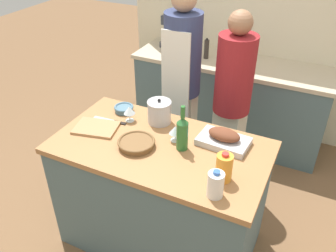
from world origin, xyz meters
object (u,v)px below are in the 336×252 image
condiment_bottle_tall (206,49)px  condiment_bottle_short (236,51)px  wicker_basket (136,143)px  stock_pot (159,112)px  mixing_bowl (124,108)px  stand_mixer (170,34)px  wine_glass_left (175,130)px  juice_jug (224,167)px  person_cook_aproned (182,78)px  person_cook_guest (232,97)px  cutting_board (96,128)px  milk_jug (216,184)px  wine_glass_right (129,111)px  roasting_pan (224,139)px  wine_bottle_green (182,132)px  knife_chef (111,121)px

condiment_bottle_tall → condiment_bottle_short: 0.30m
wicker_basket → stock_pot: bearing=90.1°
mixing_bowl → stand_mixer: bearing=102.0°
wine_glass_left → juice_jug: bearing=-29.1°
juice_jug → person_cook_aproned: (-0.71, 1.01, -0.02)m
wicker_basket → person_cook_guest: size_ratio=0.15×
cutting_board → condiment_bottle_short: condiment_bottle_short is taller
milk_jug → condiment_bottle_short: size_ratio=0.89×
wicker_basket → wine_glass_right: bearing=128.7°
roasting_pan → condiment_bottle_tall: (-0.65, 1.38, 0.03)m
milk_jug → wine_glass_left: 0.56m
wine_glass_left → wine_bottle_green: bearing=-38.4°
wicker_basket → juice_jug: (0.61, -0.06, 0.06)m
roasting_pan → person_cook_guest: person_cook_guest is taller
cutting_board → person_cook_aproned: size_ratio=0.19×
stock_pot → wine_glass_left: 0.26m
juice_jug → wicker_basket: bearing=174.6°
wine_bottle_green → knife_chef: 0.62m
roasting_pan → condiment_bottle_short: bearing=104.0°
knife_chef → stock_pot: bearing=24.7°
stock_pot → mixing_bowl: 0.32m
wicker_basket → person_cook_aproned: (-0.10, 0.95, 0.04)m
wicker_basket → wine_glass_right: 0.33m
mixing_bowl → juice_jug: bearing=-23.7°
mixing_bowl → condiment_bottle_tall: 1.32m
wine_glass_left → knife_chef: wine_glass_left is taller
juice_jug → condiment_bottle_tall: bearing=113.8°
wine_glass_right → person_cook_guest: bearing=51.5°
juice_jug → person_cook_guest: person_cook_guest is taller
roasting_pan → cutting_board: size_ratio=1.03×
stock_pot → person_cook_aproned: person_cook_aproned is taller
milk_jug → knife_chef: size_ratio=0.65×
stand_mixer → condiment_bottle_short: bearing=-1.7°
milk_jug → condiment_bottle_short: same height
milk_jug → person_cook_aproned: size_ratio=0.10×
milk_jug → wine_bottle_green: wine_bottle_green is taller
condiment_bottle_short → mixing_bowl: bearing=-107.3°
wicker_basket → wine_glass_right: size_ratio=2.10×
stock_pot → condiment_bottle_tall: 1.33m
person_cook_aproned → juice_jug: bearing=-56.3°
roasting_pan → milk_jug: (0.11, -0.48, 0.03)m
wicker_basket → knife_chef: 0.37m
cutting_board → wine_bottle_green: (0.64, 0.06, 0.11)m
wicker_basket → wine_glass_left: wine_glass_left is taller
roasting_pan → cutting_board: 0.89m
wicker_basket → stand_mixer: size_ratio=0.73×
wine_glass_left → roasting_pan: bearing=18.4°
stock_pot → wine_glass_right: size_ratio=1.62×
wine_bottle_green → wine_glass_left: wine_bottle_green is taller
roasting_pan → milk_jug: bearing=-77.1°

